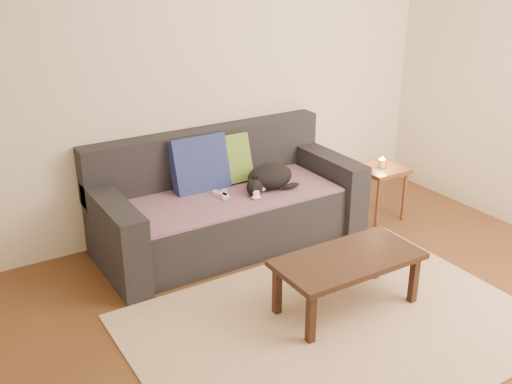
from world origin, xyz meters
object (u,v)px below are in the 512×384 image
coffee_table (348,263)px  wii_remote_a (220,194)px  sofa (227,206)px  wii_remote_b (225,195)px  cat (269,178)px  side_table (381,176)px

coffee_table → wii_remote_a: bearing=103.2°
sofa → wii_remote_b: (-0.07, -0.09, 0.15)m
cat → coffee_table: size_ratio=0.50×
sofa → wii_remote_a: sofa is taller
wii_remote_b → side_table: side_table is taller
cat → side_table: cat is taller
wii_remote_b → wii_remote_a: bearing=78.2°
sofa → wii_remote_b: bearing=-125.0°
wii_remote_a → side_table: 1.47m
sofa → wii_remote_a: (-0.09, -0.07, 0.15)m
cat → coffee_table: 1.16m
sofa → wii_remote_a: 0.19m
cat → coffee_table: bearing=-82.7°
sofa → cat: 0.41m
cat → coffee_table: cat is taller
sofa → coffee_table: (0.19, -1.28, 0.03)m
wii_remote_a → coffee_table: bearing=175.1°
sofa → wii_remote_a: bearing=-141.1°
sofa → side_table: bearing=-12.7°
sofa → cat: bearing=-24.1°
sofa → side_table: (1.36, -0.31, 0.08)m
wii_remote_b → cat: bearing=-70.9°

